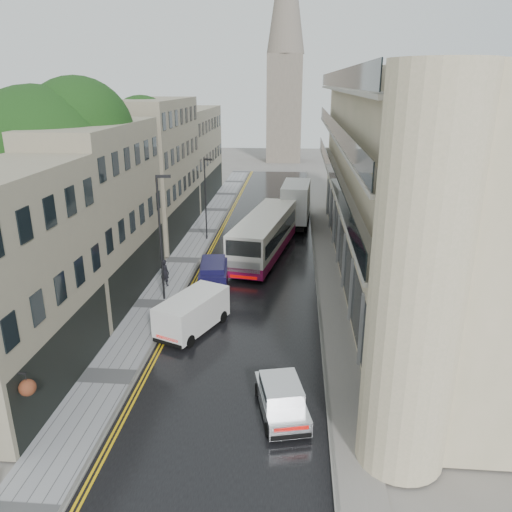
% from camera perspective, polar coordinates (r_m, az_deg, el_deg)
% --- Properties ---
extents(road, '(9.00, 85.00, 0.02)m').
position_cam_1_polar(road, '(39.17, 0.13, -0.83)').
color(road, black).
rests_on(road, ground).
extents(left_sidewalk, '(2.70, 85.00, 0.12)m').
position_cam_1_polar(left_sidewalk, '(40.01, -8.25, -0.52)').
color(left_sidewalk, gray).
rests_on(left_sidewalk, ground).
extents(right_sidewalk, '(1.80, 85.00, 0.12)m').
position_cam_1_polar(right_sidewalk, '(39.13, 8.04, -0.98)').
color(right_sidewalk, slate).
rests_on(right_sidewalk, ground).
extents(old_shop_row, '(4.50, 56.00, 12.00)m').
position_cam_1_polar(old_shop_row, '(41.74, -12.77, 8.49)').
color(old_shop_row, gray).
rests_on(old_shop_row, ground).
extents(modern_block, '(8.00, 40.00, 14.00)m').
position_cam_1_polar(modern_block, '(36.52, 16.45, 8.28)').
color(modern_block, beige).
rests_on(modern_block, ground).
extents(church_spire, '(6.40, 6.40, 40.00)m').
position_cam_1_polar(church_spire, '(91.44, 3.41, 23.32)').
color(church_spire, slate).
rests_on(church_spire, ground).
extents(tree_near, '(10.56, 10.56, 13.89)m').
position_cam_1_polar(tree_near, '(33.62, -22.86, 6.57)').
color(tree_near, black).
rests_on(tree_near, ground).
extents(tree_far, '(9.24, 9.24, 12.46)m').
position_cam_1_polar(tree_far, '(45.37, -15.06, 9.43)').
color(tree_far, black).
rests_on(tree_far, ground).
extents(cream_bus, '(4.96, 12.76, 3.40)m').
position_cam_1_polar(cream_bus, '(37.47, -2.22, 0.97)').
color(cream_bus, silver).
rests_on(cream_bus, road).
extents(white_lorry, '(3.02, 8.40, 4.33)m').
position_cam_1_polar(white_lorry, '(47.64, 3.09, 5.53)').
color(white_lorry, silver).
rests_on(white_lorry, road).
extents(silver_hatchback, '(2.58, 4.25, 1.48)m').
position_cam_1_polar(silver_hatchback, '(20.86, 1.46, -18.24)').
color(silver_hatchback, silver).
rests_on(silver_hatchback, road).
extents(white_van, '(3.78, 5.19, 2.16)m').
position_cam_1_polar(white_van, '(27.97, -10.85, -7.35)').
color(white_van, silver).
rests_on(white_van, road).
extents(navy_van, '(2.30, 4.64, 2.28)m').
position_cam_1_polar(navy_van, '(32.31, -6.42, -3.25)').
color(navy_van, black).
rests_on(navy_van, road).
extents(pedestrian, '(0.82, 0.70, 1.90)m').
position_cam_1_polar(pedestrian, '(34.90, -10.39, -1.87)').
color(pedestrian, black).
rests_on(pedestrian, left_sidewalk).
extents(lamp_post_near, '(0.92, 0.31, 8.05)m').
position_cam_1_polar(lamp_post_near, '(31.76, -10.86, 1.84)').
color(lamp_post_near, black).
rests_on(lamp_post_near, left_sidewalk).
extents(lamp_post_far, '(0.82, 0.45, 7.17)m').
position_cam_1_polar(lamp_post_far, '(44.28, -5.79, 6.42)').
color(lamp_post_far, black).
rests_on(lamp_post_far, left_sidewalk).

